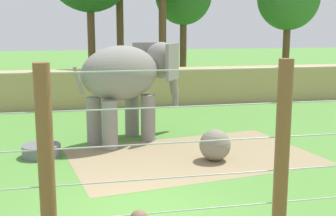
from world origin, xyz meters
TOP-DOWN VIEW (x-y plane):
  - ground_plane at (0.00, 0.00)m, footprint 120.00×120.00m
  - dirt_patch at (2.00, 3.71)m, footprint 7.49×5.36m
  - embankment_wall at (0.00, 12.84)m, footprint 36.00×1.80m
  - elephant at (0.44, 5.91)m, footprint 3.88×3.13m
  - enrichment_ball at (2.51, 3.18)m, footprint 0.89×0.89m
  - cable_fence at (-0.00, -2.50)m, footprint 10.47×0.22m
  - water_tub at (-2.31, 4.58)m, footprint 1.10×1.10m

SIDE VIEW (x-z plane):
  - ground_plane at x=0.00m, z-range 0.00..0.00m
  - dirt_patch at x=2.00m, z-range 0.00..0.01m
  - water_tub at x=-2.31m, z-range 0.01..0.36m
  - enrichment_ball at x=2.51m, z-range 0.00..0.89m
  - embankment_wall at x=0.00m, z-range 0.00..1.65m
  - cable_fence at x=0.00m, z-range 0.01..3.31m
  - elephant at x=0.44m, z-range 0.52..3.72m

